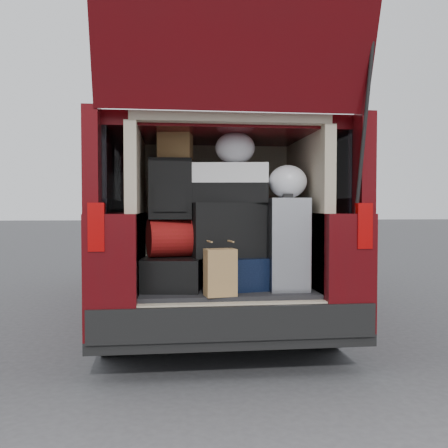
{
  "coord_description": "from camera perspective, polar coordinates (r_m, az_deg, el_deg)",
  "views": [
    {
      "loc": [
        -0.4,
        -3.32,
        1.14
      ],
      "look_at": [
        -0.01,
        0.2,
        1.02
      ],
      "focal_mm": 38.0,
      "sensor_mm": 36.0,
      "label": 1
    }
  ],
  "objects": [
    {
      "name": "silver_roller",
      "position": [
        3.5,
        7.4,
        -2.31
      ],
      "size": [
        0.29,
        0.45,
        0.66
      ],
      "primitive_type": "cube",
      "rotation": [
        0.0,
        0.0,
        -0.04
      ],
      "color": "white",
      "rests_on": "load_floor"
    },
    {
      "name": "twotone_duffel",
      "position": [
        3.54,
        0.05,
        4.88
      ],
      "size": [
        0.68,
        0.42,
        0.29
      ],
      "primitive_type": "cube",
      "rotation": [
        0.0,
        0.0,
        -0.15
      ],
      "color": "silver",
      "rests_on": "black_soft_case"
    },
    {
      "name": "black_hardshell",
      "position": [
        3.52,
        -6.13,
        -5.78
      ],
      "size": [
        0.49,
        0.63,
        0.23
      ],
      "primitive_type": "cube",
      "rotation": [
        0.0,
        0.0,
        -0.14
      ],
      "color": "black",
      "rests_on": "load_floor"
    },
    {
      "name": "backpack",
      "position": [
        3.47,
        -6.51,
        4.21
      ],
      "size": [
        0.31,
        0.19,
        0.44
      ],
      "primitive_type": "cube",
      "rotation": [
        0.0,
        0.0,
        0.01
      ],
      "color": "black",
      "rests_on": "red_duffel"
    },
    {
      "name": "plastic_bag_right",
      "position": [
        3.49,
        7.67,
        5.06
      ],
      "size": [
        0.31,
        0.29,
        0.24
      ],
      "primitive_type": "ellipsoid",
      "rotation": [
        0.0,
        0.0,
        -0.13
      ],
      "color": "white",
      "rests_on": "silver_roller"
    },
    {
      "name": "black_soft_case",
      "position": [
        3.5,
        0.58,
        -0.67
      ],
      "size": [
        0.58,
        0.39,
        0.4
      ],
      "primitive_type": "cube",
      "rotation": [
        0.0,
        0.0,
        0.12
      ],
      "color": "black",
      "rests_on": "navy_hardshell"
    },
    {
      "name": "load_floor",
      "position": [
        3.72,
        -0.02,
        -11.45
      ],
      "size": [
        1.24,
        1.05,
        0.55
      ],
      "primitive_type": "cube",
      "color": "black",
      "rests_on": "ground"
    },
    {
      "name": "kraft_bag",
      "position": [
        3.18,
        -0.46,
        -5.84
      ],
      "size": [
        0.22,
        0.16,
        0.31
      ],
      "primitive_type": "cube",
      "rotation": [
        0.0,
        0.0,
        0.18
      ],
      "color": "#A9794C",
      "rests_on": "load_floor"
    },
    {
      "name": "minivan",
      "position": [
        5.2,
        -1.96,
        -0.54
      ],
      "size": [
        1.9,
        5.35,
        2.77
      ],
      "color": "black",
      "rests_on": "ground"
    },
    {
      "name": "red_duffel",
      "position": [
        3.5,
        -5.61,
        -1.67
      ],
      "size": [
        0.47,
        0.36,
        0.28
      ],
      "primitive_type": "cube",
      "rotation": [
        0.0,
        0.0,
        0.2
      ],
      "color": "maroon",
      "rests_on": "black_hardshell"
    },
    {
      "name": "navy_hardshell",
      "position": [
        3.54,
        1.26,
        -5.72
      ],
      "size": [
        0.52,
        0.6,
        0.23
      ],
      "primitive_type": "cube",
      "rotation": [
        0.0,
        0.0,
        0.18
      ],
      "color": "black",
      "rests_on": "load_floor"
    },
    {
      "name": "ground",
      "position": [
        3.54,
        0.5,
        -16.82
      ],
      "size": [
        80.0,
        80.0,
        0.0
      ],
      "primitive_type": "plane",
      "color": "#38383B",
      "rests_on": "ground"
    },
    {
      "name": "plastic_bag_center",
      "position": [
        3.54,
        1.35,
        9.12
      ],
      "size": [
        0.34,
        0.32,
        0.24
      ],
      "primitive_type": "ellipsoid",
      "rotation": [
        0.0,
        0.0,
        0.18
      ],
      "color": "white",
      "rests_on": "twotone_duffel"
    },
    {
      "name": "grocery_sack_lower",
      "position": [
        3.54,
        -5.87,
        9.48
      ],
      "size": [
        0.27,
        0.23,
        0.22
      ],
      "primitive_type": "cube",
      "rotation": [
        0.0,
        0.0,
        -0.18
      ],
      "color": "brown",
      "rests_on": "backpack"
    }
  ]
}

